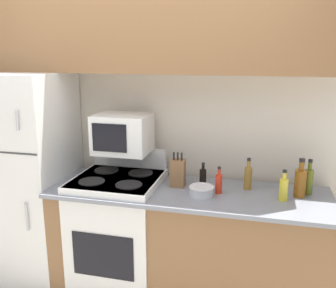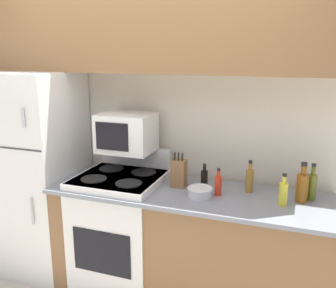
% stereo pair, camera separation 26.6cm
% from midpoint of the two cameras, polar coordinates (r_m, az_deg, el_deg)
% --- Properties ---
extents(wall_back, '(8.00, 0.05, 2.55)m').
position_cam_midpoint_polar(wall_back, '(3.16, 1.20, 2.56)').
color(wall_back, beige).
rests_on(wall_back, ground_plane).
extents(lower_cabinets, '(2.06, 0.67, 0.90)m').
position_cam_midpoint_polar(lower_cabinets, '(2.99, 5.66, -15.15)').
color(lower_cabinets, brown).
rests_on(lower_cabinets, ground_plane).
extents(refrigerator, '(0.75, 0.70, 1.74)m').
position_cam_midpoint_polar(refrigerator, '(3.42, -17.56, -4.23)').
color(refrigerator, white).
rests_on(refrigerator, ground_plane).
extents(upper_cabinets, '(2.81, 0.35, 0.75)m').
position_cam_midpoint_polar(upper_cabinets, '(2.91, -0.04, 18.16)').
color(upper_cabinets, brown).
rests_on(upper_cabinets, refrigerator).
extents(stove, '(0.65, 0.66, 1.11)m').
position_cam_midpoint_polar(stove, '(3.12, -4.65, -12.89)').
color(stove, white).
rests_on(stove, ground_plane).
extents(microwave, '(0.43, 0.34, 0.31)m').
position_cam_midpoint_polar(microwave, '(2.98, -3.80, 1.72)').
color(microwave, white).
rests_on(microwave, stove).
extents(knife_block, '(0.11, 0.09, 0.27)m').
position_cam_midpoint_polar(knife_block, '(2.83, 4.36, -4.49)').
color(knife_block, brown).
rests_on(knife_block, lower_cabinets).
extents(bowl, '(0.18, 0.18, 0.07)m').
position_cam_midpoint_polar(bowl, '(2.68, 7.75, -7.27)').
color(bowl, silver).
rests_on(bowl, lower_cabinets).
extents(bottle_cooking_spray, '(0.06, 0.06, 0.22)m').
position_cam_midpoint_polar(bottle_cooking_spray, '(2.66, 19.96, -7.06)').
color(bottle_cooking_spray, gold).
rests_on(bottle_cooking_spray, lower_cabinets).
extents(bottle_olive_oil, '(0.06, 0.06, 0.26)m').
position_cam_midpoint_polar(bottle_olive_oil, '(2.82, 23.67, -5.87)').
color(bottle_olive_oil, '#5B6619').
rests_on(bottle_olive_oil, lower_cabinets).
extents(bottle_hot_sauce, '(0.05, 0.05, 0.20)m').
position_cam_midpoint_polar(bottle_hot_sauce, '(2.72, 10.46, -6.16)').
color(bottle_hot_sauce, red).
rests_on(bottle_hot_sauce, lower_cabinets).
extents(bottle_soy_sauce, '(0.05, 0.05, 0.18)m').
position_cam_midpoint_polar(bottle_soy_sauce, '(2.87, 8.22, -5.14)').
color(bottle_soy_sauce, black).
rests_on(bottle_soy_sauce, lower_cabinets).
extents(bottle_vinegar, '(0.06, 0.06, 0.24)m').
position_cam_midpoint_polar(bottle_vinegar, '(2.82, 14.99, -5.32)').
color(bottle_vinegar, olive).
rests_on(bottle_vinegar, lower_cabinets).
extents(bottle_whiskey, '(0.08, 0.08, 0.28)m').
position_cam_midpoint_polar(bottle_whiskey, '(2.75, 22.44, -6.06)').
color(bottle_whiskey, brown).
rests_on(bottle_whiskey, lower_cabinets).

